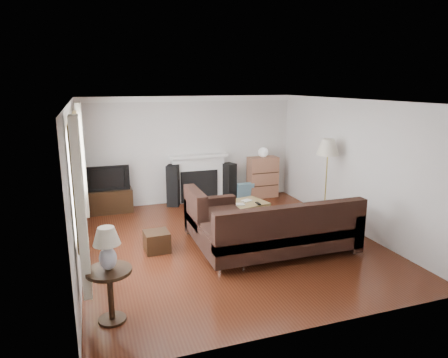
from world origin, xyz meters
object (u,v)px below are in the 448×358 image
object	(u,v)px
floor_lamp	(326,182)
bookshelf	(263,177)
side_table	(111,295)
tv_stand	(108,201)
sectional_sofa	(281,229)
coffee_table	(237,215)

from	to	relation	value
floor_lamp	bookshelf	bearing A→B (deg)	100.66
floor_lamp	side_table	size ratio (longest dim) A/B	2.57
tv_stand	bookshelf	world-z (taller)	bookshelf
tv_stand	sectional_sofa	bearing A→B (deg)	-51.64
tv_stand	side_table	xyz separation A→B (m)	(-0.20, -4.33, 0.08)
sectional_sofa	tv_stand	bearing A→B (deg)	128.36
tv_stand	bookshelf	xyz separation A→B (m)	(3.73, 0.04, 0.25)
tv_stand	floor_lamp	size ratio (longest dim) A/B	0.60
side_table	sectional_sofa	bearing A→B (deg)	21.18
bookshelf	sectional_sofa	distance (m)	3.50
bookshelf	sectional_sofa	world-z (taller)	bookshelf
sectional_sofa	coffee_table	bearing A→B (deg)	97.07
tv_stand	sectional_sofa	size ratio (longest dim) A/B	0.37
coffee_table	side_table	world-z (taller)	side_table
coffee_table	side_table	distance (m)	3.67
sectional_sofa	floor_lamp	xyz separation A→B (m)	(1.56, 1.14, 0.41)
coffee_table	floor_lamp	distance (m)	1.90
sectional_sofa	side_table	size ratio (longest dim) A/B	4.17
floor_lamp	tv_stand	bearing A→B (deg)	152.87
side_table	coffee_table	bearing A→B (deg)	45.18
tv_stand	floor_lamp	bearing A→B (deg)	-27.13
bookshelf	floor_lamp	xyz separation A→B (m)	(0.41, -2.16, 0.36)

